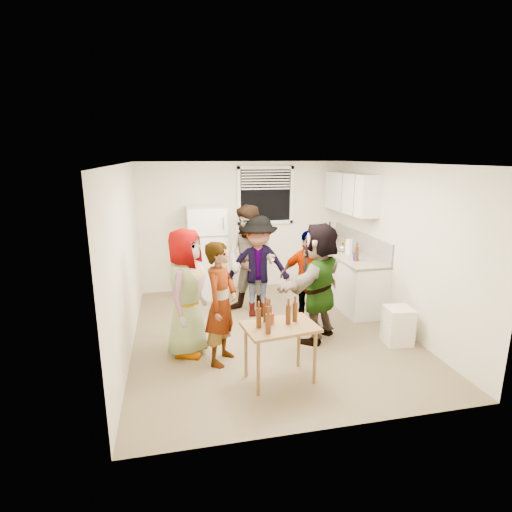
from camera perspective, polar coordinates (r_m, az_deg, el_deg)
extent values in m
cube|color=white|center=(7.52, -7.00, 0.55)|extent=(0.70, 0.70, 1.70)
cube|color=white|center=(7.57, 12.47, -2.90)|extent=(0.60, 2.20, 0.86)
cube|color=#B8A890|center=(7.45, 12.65, 0.41)|extent=(0.64, 2.22, 0.04)
cube|color=beige|center=(7.53, 14.71, 1.99)|extent=(0.03, 2.20, 0.36)
cube|color=white|center=(7.51, 13.37, 8.77)|extent=(0.34, 1.60, 0.70)
cylinder|color=white|center=(7.29, 13.05, 0.25)|extent=(0.12, 0.12, 0.27)
cylinder|color=black|center=(8.27, 10.41, 2.01)|extent=(0.08, 0.08, 0.31)
cylinder|color=#47230C|center=(6.85, 14.10, -0.71)|extent=(0.06, 0.06, 0.24)
cylinder|color=#0717C0|center=(6.89, 14.04, -0.62)|extent=(0.09, 0.09, 0.13)
cube|color=gold|center=(8.06, 12.31, 2.10)|extent=(0.02, 0.16, 0.13)
cube|color=white|center=(6.09, 19.60, -9.47)|extent=(0.40, 0.40, 0.53)
cylinder|color=#47230C|center=(4.66, 1.75, -10.00)|extent=(0.06, 0.06, 0.25)
cylinder|color=#AA2619|center=(4.75, 2.06, -9.51)|extent=(0.10, 0.10, 0.13)
imported|color=gray|center=(5.70, -9.55, -13.30)|extent=(1.91, 1.46, 0.55)
imported|color=#141933|center=(5.42, -4.83, -14.67)|extent=(1.66, 1.32, 0.38)
imported|color=brown|center=(6.84, -0.74, -8.25)|extent=(1.85, 2.00, 0.70)
imported|color=#404045|center=(6.80, 0.28, -8.37)|extent=(1.28, 1.80, 0.62)
imported|color=black|center=(6.38, 7.08, -10.07)|extent=(1.71, 1.75, 0.38)
imported|color=#E3795D|center=(6.06, 8.64, -11.49)|extent=(2.34, 2.35, 0.51)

